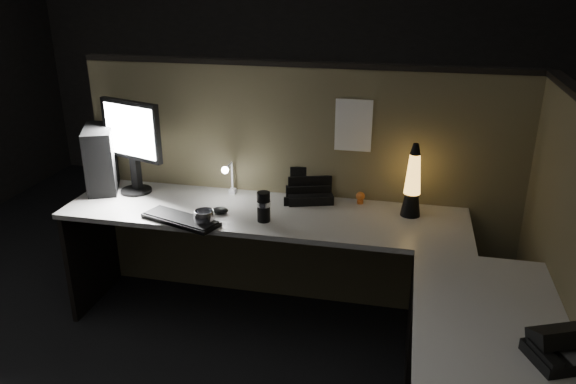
% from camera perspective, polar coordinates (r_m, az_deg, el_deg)
% --- Properties ---
extents(room_shell, '(6.00, 6.00, 6.00)m').
position_cam_1_polar(room_shell, '(2.35, -3.13, 12.04)').
color(room_shell, silver).
rests_on(room_shell, ground).
extents(partition_back, '(2.66, 0.06, 1.50)m').
position_cam_1_polar(partition_back, '(3.46, 1.24, 0.26)').
color(partition_back, brown).
rests_on(partition_back, ground).
extents(partition_right, '(0.06, 1.66, 1.50)m').
position_cam_1_polar(partition_right, '(2.74, 26.10, -8.14)').
color(partition_right, brown).
rests_on(partition_right, ground).
extents(desk, '(2.60, 1.60, 0.73)m').
position_cam_1_polar(desk, '(2.90, 2.08, -7.92)').
color(desk, '#B4B1AA').
rests_on(desk, ground).
extents(pc_tower, '(0.31, 0.41, 0.39)m').
position_cam_1_polar(pc_tower, '(3.66, -18.44, 3.26)').
color(pc_tower, black).
rests_on(pc_tower, desk).
extents(monitor, '(0.43, 0.20, 0.57)m').
position_cam_1_polar(monitor, '(3.51, -15.59, 5.32)').
color(monitor, black).
rests_on(monitor, desk).
extents(keyboard, '(0.48, 0.29, 0.02)m').
position_cam_1_polar(keyboard, '(3.12, -10.84, -2.78)').
color(keyboard, black).
rests_on(keyboard, desk).
extents(mouse, '(0.10, 0.08, 0.04)m').
position_cam_1_polar(mouse, '(3.19, -6.91, -1.87)').
color(mouse, black).
rests_on(mouse, desk).
extents(clip_lamp, '(0.04, 0.17, 0.22)m').
position_cam_1_polar(clip_lamp, '(3.37, -6.03, 1.50)').
color(clip_lamp, white).
rests_on(clip_lamp, desk).
extents(organizer, '(0.32, 0.30, 0.20)m').
position_cam_1_polar(organizer, '(3.36, 2.21, 0.07)').
color(organizer, black).
rests_on(organizer, desk).
extents(lava_lamp, '(0.11, 0.11, 0.42)m').
position_cam_1_polar(lava_lamp, '(3.16, 12.52, 0.58)').
color(lava_lamp, black).
rests_on(lava_lamp, desk).
extents(travel_mug, '(0.07, 0.07, 0.17)m').
position_cam_1_polar(travel_mug, '(3.05, -2.49, -1.51)').
color(travel_mug, black).
rests_on(travel_mug, desk).
extents(steel_mug, '(0.14, 0.14, 0.09)m').
position_cam_1_polar(steel_mug, '(3.03, -8.49, -2.67)').
color(steel_mug, '#B1B0B7').
rests_on(steel_mug, desk).
extents(figurine, '(0.05, 0.05, 0.05)m').
position_cam_1_polar(figurine, '(3.32, 7.36, -0.43)').
color(figurine, orange).
rests_on(figurine, desk).
extents(pinned_paper, '(0.21, 0.00, 0.30)m').
position_cam_1_polar(pinned_paper, '(3.25, 6.66, 6.73)').
color(pinned_paper, white).
rests_on(pinned_paper, partition_back).
extents(desk_phone, '(0.26, 0.25, 0.12)m').
position_cam_1_polar(desk_phone, '(2.26, 25.84, -14.00)').
color(desk_phone, black).
rests_on(desk_phone, desk).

